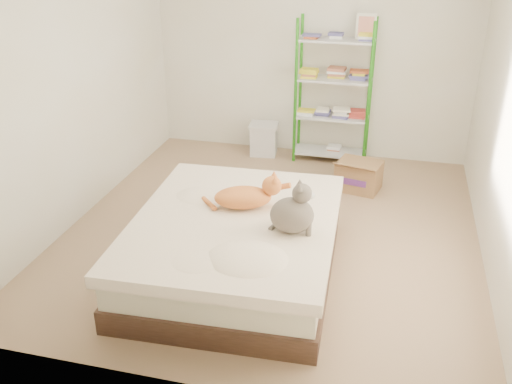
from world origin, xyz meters
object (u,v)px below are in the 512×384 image
(orange_cat, at_px, (243,195))
(white_bin, at_px, (264,139))
(shelf_unit, at_px, (334,90))
(bed, at_px, (235,246))
(grey_cat, at_px, (292,208))
(cardboard_box, at_px, (359,176))

(orange_cat, relative_size, white_bin, 1.42)
(shelf_unit, bearing_deg, bed, -99.42)
(grey_cat, xyz_separation_m, cardboard_box, (0.37, 1.99, -0.56))
(bed, distance_m, shelf_unit, 2.78)
(orange_cat, relative_size, cardboard_box, 1.09)
(shelf_unit, relative_size, white_bin, 4.37)
(orange_cat, xyz_separation_m, grey_cat, (0.47, -0.31, 0.09))
(orange_cat, bearing_deg, cardboard_box, 46.04)
(orange_cat, height_order, cardboard_box, orange_cat)
(cardboard_box, bearing_deg, bed, -102.19)
(grey_cat, distance_m, cardboard_box, 2.10)
(bed, relative_size, cardboard_box, 4.01)
(shelf_unit, bearing_deg, grey_cat, -89.22)
(white_bin, bearing_deg, grey_cat, -72.39)
(bed, height_order, white_bin, bed)
(white_bin, bearing_deg, shelf_unit, 2.13)
(cardboard_box, bearing_deg, shelf_unit, 129.73)
(bed, bearing_deg, orange_cat, 84.49)
(grey_cat, relative_size, cardboard_box, 0.79)
(orange_cat, bearing_deg, grey_cat, -50.52)
(bed, relative_size, shelf_unit, 1.19)
(cardboard_box, height_order, white_bin, white_bin)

